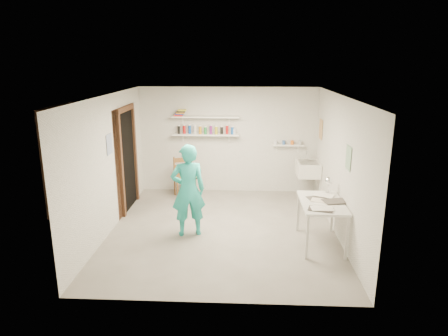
{
  "coord_description": "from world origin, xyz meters",
  "views": [
    {
      "loc": [
        0.35,
        -6.67,
        2.98
      ],
      "look_at": [
        0.0,
        0.4,
        1.05
      ],
      "focal_mm": 32.0,
      "sensor_mm": 36.0,
      "label": 1
    }
  ],
  "objects_px": {
    "work_table": "(321,223)",
    "desk_lamp": "(329,181)",
    "belfast_sink": "(308,169)",
    "wall_clock": "(193,172)",
    "man": "(188,190)",
    "wooden_chair": "(185,176)"
  },
  "relations": [
    {
      "from": "desk_lamp",
      "to": "man",
      "type": "bearing_deg",
      "value": -176.34
    },
    {
      "from": "belfast_sink",
      "to": "wall_clock",
      "type": "bearing_deg",
      "value": -143.27
    },
    {
      "from": "wall_clock",
      "to": "desk_lamp",
      "type": "xyz_separation_m",
      "value": [
        2.35,
        -0.06,
        -0.11
      ]
    },
    {
      "from": "belfast_sink",
      "to": "man",
      "type": "xyz_separation_m",
      "value": [
        -2.33,
        -1.91,
        0.11
      ]
    },
    {
      "from": "man",
      "to": "wooden_chair",
      "type": "xyz_separation_m",
      "value": [
        -0.35,
        1.95,
        -0.32
      ]
    },
    {
      "from": "wooden_chair",
      "to": "work_table",
      "type": "relative_size",
      "value": 0.87
    },
    {
      "from": "work_table",
      "to": "desk_lamp",
      "type": "xyz_separation_m",
      "value": [
        0.19,
        0.45,
        0.6
      ]
    },
    {
      "from": "wall_clock",
      "to": "wooden_chair",
      "type": "relative_size",
      "value": 0.3
    },
    {
      "from": "work_table",
      "to": "desk_lamp",
      "type": "bearing_deg",
      "value": 67.58
    },
    {
      "from": "wall_clock",
      "to": "wooden_chair",
      "type": "height_order",
      "value": "wall_clock"
    },
    {
      "from": "work_table",
      "to": "man",
      "type": "bearing_deg",
      "value": 172.39
    },
    {
      "from": "wooden_chair",
      "to": "work_table",
      "type": "distance_m",
      "value": 3.42
    },
    {
      "from": "belfast_sink",
      "to": "wall_clock",
      "type": "height_order",
      "value": "wall_clock"
    },
    {
      "from": "man",
      "to": "wall_clock",
      "type": "bearing_deg",
      "value": -120.4
    },
    {
      "from": "belfast_sink",
      "to": "wooden_chair",
      "type": "distance_m",
      "value": 2.7
    },
    {
      "from": "belfast_sink",
      "to": "work_table",
      "type": "bearing_deg",
      "value": -92.85
    },
    {
      "from": "man",
      "to": "work_table",
      "type": "relative_size",
      "value": 1.44
    },
    {
      "from": "belfast_sink",
      "to": "man",
      "type": "distance_m",
      "value": 3.02
    },
    {
      "from": "man",
      "to": "wooden_chair",
      "type": "distance_m",
      "value": 2.01
    },
    {
      "from": "wall_clock",
      "to": "desk_lamp",
      "type": "height_order",
      "value": "wall_clock"
    },
    {
      "from": "wooden_chair",
      "to": "desk_lamp",
      "type": "height_order",
      "value": "desk_lamp"
    },
    {
      "from": "belfast_sink",
      "to": "work_table",
      "type": "distance_m",
      "value": 2.23
    }
  ]
}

